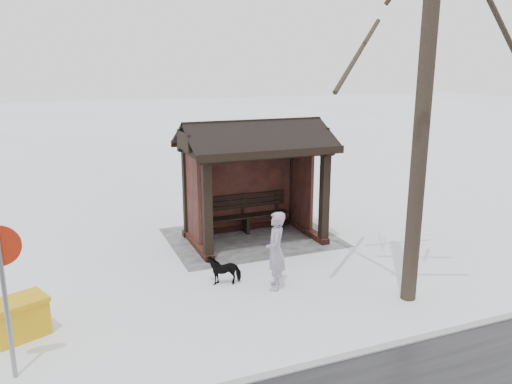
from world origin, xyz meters
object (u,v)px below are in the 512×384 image
at_px(grit_bin, 19,318).
at_px(road_sign, 2,270).
at_px(bus_shelter, 252,156).
at_px(pedestrian, 276,251).
at_px(dog, 224,269).

relative_size(grit_bin, road_sign, 0.45).
bearing_deg(grit_bin, bus_shelter, -172.38).
relative_size(bus_shelter, road_sign, 1.58).
relative_size(bus_shelter, pedestrian, 2.26).
relative_size(dog, road_sign, 0.30).
bearing_deg(road_sign, grit_bin, -88.59).
height_order(pedestrian, grit_bin, pedestrian).
distance_m(bus_shelter, pedestrian, 3.35).
height_order(bus_shelter, dog, bus_shelter).
height_order(pedestrian, dog, pedestrian).
bearing_deg(pedestrian, road_sign, -50.35).
bearing_deg(grit_bin, road_sign, 66.09).
distance_m(bus_shelter, grit_bin, 6.44).
xyz_separation_m(grit_bin, road_sign, (0.03, 1.17, 1.31)).
bearing_deg(dog, pedestrian, 67.28).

